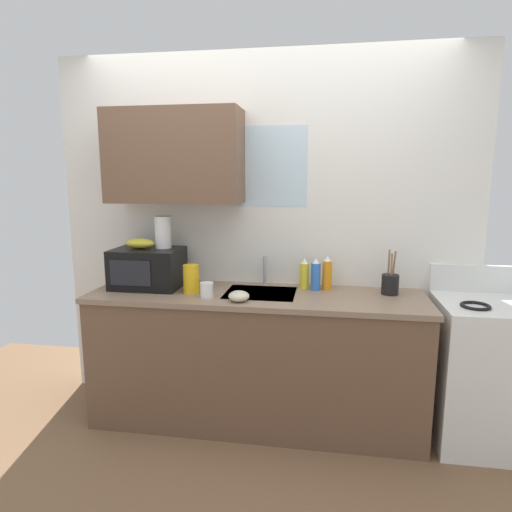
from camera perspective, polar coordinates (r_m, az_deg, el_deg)
name	(u,v)px	position (r m, az deg, el deg)	size (l,w,h in m)	color
kitchen_wall_assembly	(247,219)	(3.15, -1.12, 4.79)	(2.97, 0.42, 2.50)	white
counter_unit	(256,357)	(3.05, 0.01, -12.87)	(2.20, 0.63, 0.90)	brown
sink_faucet	(265,270)	(3.11, 1.18, -1.88)	(0.03, 0.03, 0.21)	#B2B5BA
stove_range	(484,371)	(3.18, 27.41, -13.11)	(0.60, 0.60, 1.08)	white
microwave	(148,268)	(3.13, -13.82, -1.52)	(0.46, 0.35, 0.27)	black
banana_bunch	(140,243)	(3.12, -14.77, 1.58)	(0.20, 0.11, 0.07)	gold
paper_towel_roll	(163,232)	(3.10, -11.93, 3.04)	(0.11, 0.11, 0.22)	white
dish_soap_bottle_yellow	(304,274)	(3.03, 6.28, -2.37)	(0.06, 0.06, 0.21)	yellow
dish_soap_bottle_blue	(316,275)	(3.00, 7.72, -2.47)	(0.06, 0.06, 0.22)	blue
dish_soap_bottle_orange	(327,274)	(3.02, 9.19, -2.28)	(0.06, 0.06, 0.23)	orange
cereal_canister	(191,279)	(2.93, -8.39, -2.95)	(0.10, 0.10, 0.19)	gold
mug_white	(207,290)	(2.82, -6.38, -4.37)	(0.08, 0.08, 0.10)	white
utensil_crock	(390,284)	(3.00, 16.95, -3.43)	(0.11, 0.11, 0.30)	black
small_bowl	(239,296)	(2.72, -2.23, -5.21)	(0.13, 0.13, 0.07)	beige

